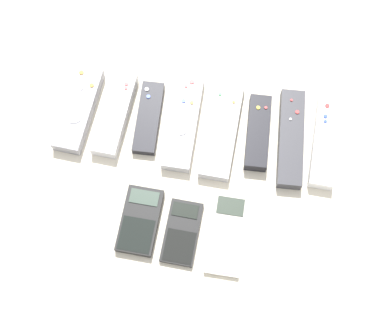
{
  "coord_description": "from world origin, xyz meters",
  "views": [
    {
      "loc": [
        0.05,
        -0.32,
        0.99
      ],
      "look_at": [
        0.0,
        0.03,
        0.01
      ],
      "focal_mm": 50.0,
      "sensor_mm": 36.0,
      "label": 1
    }
  ],
  "objects": [
    {
      "name": "remote_4",
      "position": [
        0.05,
        0.12,
        0.01
      ],
      "size": [
        0.07,
        0.21,
        0.03
      ],
      "rotation": [
        0.0,
        0.0,
        -0.03
      ],
      "color": "#B7B7BC",
      "rests_on": "ground_plane"
    },
    {
      "name": "calculator_1",
      "position": [
        0.0,
        -0.1,
        0.01
      ],
      "size": [
        0.07,
        0.12,
        0.01
      ],
      "rotation": [
        0.0,
        0.0,
        -0.03
      ],
      "color": "black",
      "rests_on": "ground_plane"
    },
    {
      "name": "remote_6",
      "position": [
        0.18,
        0.12,
        0.01
      ],
      "size": [
        0.06,
        0.21,
        0.03
      ],
      "rotation": [
        0.0,
        0.0,
        0.05
      ],
      "color": "#333338",
      "rests_on": "ground_plane"
    },
    {
      "name": "remote_3",
      "position": [
        -0.03,
        0.12,
        0.01
      ],
      "size": [
        0.06,
        0.21,
        0.03
      ],
      "rotation": [
        0.0,
        0.0,
        -0.0
      ],
      "color": "#B7B7BC",
      "rests_on": "ground_plane"
    },
    {
      "name": "remote_7",
      "position": [
        0.25,
        0.12,
        0.01
      ],
      "size": [
        0.05,
        0.19,
        0.03
      ],
      "rotation": [
        0.0,
        0.0,
        -0.03
      ],
      "color": "white",
      "rests_on": "ground_plane"
    },
    {
      "name": "remote_0",
      "position": [
        -0.25,
        0.12,
        0.01
      ],
      "size": [
        0.07,
        0.19,
        0.03
      ],
      "rotation": [
        0.0,
        0.0,
        -0.07
      ],
      "color": "gray",
      "rests_on": "ground_plane"
    },
    {
      "name": "remote_2",
      "position": [
        -0.1,
        0.12,
        0.01
      ],
      "size": [
        0.05,
        0.16,
        0.02
      ],
      "rotation": [
        0.0,
        0.0,
        0.04
      ],
      "color": "black",
      "rests_on": "ground_plane"
    },
    {
      "name": "calculator_0",
      "position": [
        -0.08,
        -0.09,
        0.01
      ],
      "size": [
        0.07,
        0.13,
        0.02
      ],
      "rotation": [
        0.0,
        0.0,
        -0.03
      ],
      "color": "black",
      "rests_on": "ground_plane"
    },
    {
      "name": "remote_5",
      "position": [
        0.12,
        0.12,
        0.01
      ],
      "size": [
        0.05,
        0.16,
        0.03
      ],
      "rotation": [
        0.0,
        0.0,
        0.04
      ],
      "color": "black",
      "rests_on": "ground_plane"
    },
    {
      "name": "ground_plane",
      "position": [
        0.0,
        0.0,
        0.0
      ],
      "size": [
        3.0,
        3.0,
        0.0
      ],
      "primitive_type": "plane",
      "color": "beige"
    },
    {
      "name": "remote_1",
      "position": [
        -0.17,
        0.12,
        0.01
      ],
      "size": [
        0.06,
        0.18,
        0.03
      ],
      "rotation": [
        0.0,
        0.0,
        -0.06
      ],
      "color": "silver",
      "rests_on": "ground_plane"
    },
    {
      "name": "calculator_2",
      "position": [
        0.08,
        -0.09,
        0.01
      ],
      "size": [
        0.07,
        0.16,
        0.01
      ],
      "rotation": [
        0.0,
        0.0,
        -0.01
      ],
      "color": "beige",
      "rests_on": "ground_plane"
    }
  ]
}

